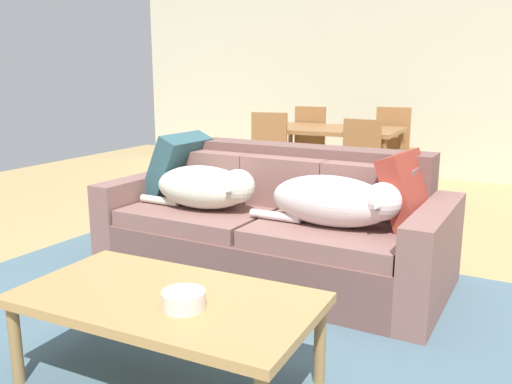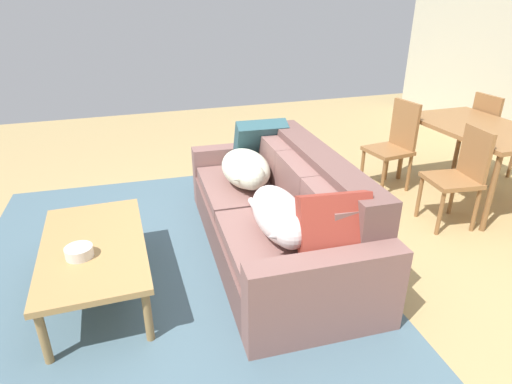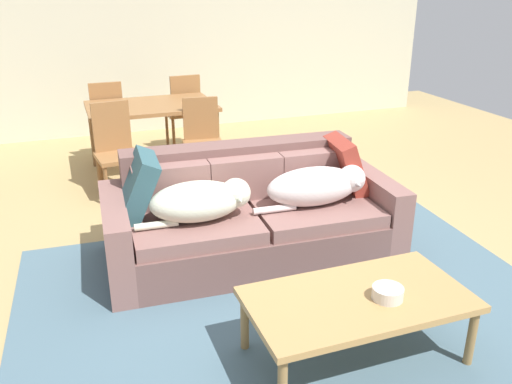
{
  "view_description": "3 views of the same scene",
  "coord_description": "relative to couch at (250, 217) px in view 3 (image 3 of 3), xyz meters",
  "views": [
    {
      "loc": [
        1.22,
        -3.03,
        1.29
      ],
      "look_at": [
        -0.14,
        -0.27,
        0.61
      ],
      "focal_mm": 37.61,
      "sensor_mm": 36.0,
      "label": 1
    },
    {
      "loc": [
        2.65,
        -1.1,
        1.92
      ],
      "look_at": [
        -0.09,
        -0.19,
        0.58
      ],
      "focal_mm": 30.22,
      "sensor_mm": 36.0,
      "label": 2
    },
    {
      "loc": [
        -1.42,
        -3.57,
        2.06
      ],
      "look_at": [
        -0.08,
        0.09,
        0.49
      ],
      "focal_mm": 38.2,
      "sensor_mm": 36.0,
      "label": 3
    }
  ],
  "objects": [
    {
      "name": "ground_plane",
      "position": [
        0.15,
        -0.04,
        -0.31
      ],
      "size": [
        10.0,
        10.0,
        0.0
      ],
      "primitive_type": "plane",
      "color": "tan"
    },
    {
      "name": "back_partition",
      "position": [
        0.15,
        3.96,
        1.04
      ],
      "size": [
        8.0,
        0.12,
        2.7
      ],
      "primitive_type": "cube",
      "color": "beige",
      "rests_on": "ground"
    },
    {
      "name": "area_rug",
      "position": [
        -0.0,
        -0.92,
        -0.3
      ],
      "size": [
        3.69,
        3.07,
        0.01
      ],
      "primitive_type": "cube",
      "rotation": [
        0.0,
        0.0,
        -0.05
      ],
      "color": "#4A6573",
      "rests_on": "ground"
    },
    {
      "name": "couch",
      "position": [
        0.0,
        0.0,
        0.0
      ],
      "size": [
        2.24,
        1.09,
        0.82
      ],
      "rotation": [
        0.0,
        0.0,
        -0.05
      ],
      "color": "brown",
      "rests_on": "ground"
    },
    {
      "name": "dog_on_left_cushion",
      "position": [
        -0.42,
        -0.16,
        0.26
      ],
      "size": [
        0.84,
        0.43,
        0.28
      ],
      "rotation": [
        0.0,
        0.0,
        -0.05
      ],
      "color": "beige",
      "rests_on": "couch"
    },
    {
      "name": "dog_on_right_cushion",
      "position": [
        0.47,
        -0.2,
        0.27
      ],
      "size": [
        0.9,
        0.37,
        0.29
      ],
      "rotation": [
        0.0,
        0.0,
        -0.05
      ],
      "color": "silver",
      "rests_on": "couch"
    },
    {
      "name": "throw_pillow_by_left_arm",
      "position": [
        -0.82,
        0.1,
        0.33
      ],
      "size": [
        0.35,
        0.49,
        0.48
      ],
      "primitive_type": "cube",
      "rotation": [
        0.0,
        0.42,
        -0.06
      ],
      "color": "#2C5159",
      "rests_on": "couch"
    },
    {
      "name": "throw_pillow_by_right_arm",
      "position": [
        0.83,
        0.01,
        0.32
      ],
      "size": [
        0.32,
        0.47,
        0.46
      ],
      "primitive_type": "cube",
      "rotation": [
        0.0,
        -0.34,
        -0.13
      ],
      "color": "maroon",
      "rests_on": "couch"
    },
    {
      "name": "coffee_table",
      "position": [
        0.14,
        -1.4,
        0.06
      ],
      "size": [
        1.24,
        0.66,
        0.41
      ],
      "color": "#AF864D",
      "rests_on": "ground"
    },
    {
      "name": "bowl_on_coffee_table",
      "position": [
        0.28,
        -1.47,
        0.13
      ],
      "size": [
        0.17,
        0.17,
        0.07
      ],
      "primitive_type": "cylinder",
      "color": "silver",
      "rests_on": "coffee_table"
    },
    {
      "name": "dining_table",
      "position": [
        -0.35,
        2.2,
        0.37
      ],
      "size": [
        1.34,
        0.87,
        0.75
      ],
      "color": "olive",
      "rests_on": "ground"
    },
    {
      "name": "dining_chair_near_left",
      "position": [
        -0.81,
        1.58,
        0.19
      ],
      "size": [
        0.44,
        0.44,
        0.92
      ],
      "rotation": [
        0.0,
        0.0,
        0.11
      ],
      "color": "olive",
      "rests_on": "ground"
    },
    {
      "name": "dining_chair_near_right",
      "position": [
        0.07,
        1.64,
        0.18
      ],
      "size": [
        0.45,
        0.45,
        0.89
      ],
      "rotation": [
        0.0,
        0.0,
        -0.13
      ],
      "color": "olive",
      "rests_on": "ground"
    },
    {
      "name": "dining_chair_far_left",
      "position": [
        -0.77,
        2.78,
        0.19
      ],
      "size": [
        0.4,
        0.4,
        0.93
      ],
      "rotation": [
        0.0,
        0.0,
        3.15
      ],
      "color": "olive",
      "rests_on": "ground"
    },
    {
      "name": "dining_chair_far_right",
      "position": [
        0.15,
        2.83,
        0.22
      ],
      "size": [
        0.42,
        0.42,
        0.94
      ],
      "rotation": [
        0.0,
        0.0,
        3.18
      ],
      "color": "olive",
      "rests_on": "ground"
    }
  ]
}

